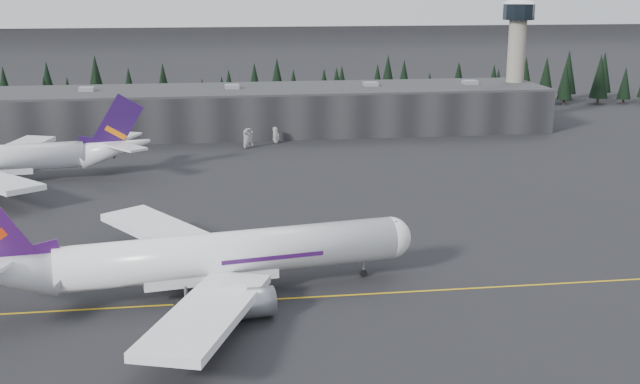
{
  "coord_description": "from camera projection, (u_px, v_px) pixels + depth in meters",
  "views": [
    {
      "loc": [
        -17.83,
        -103.16,
        41.49
      ],
      "look_at": [
        0.0,
        20.0,
        9.0
      ],
      "focal_mm": 45.0,
      "sensor_mm": 36.0,
      "label": 1
    }
  ],
  "objects": [
    {
      "name": "mountain_ridge",
      "position": [
        215.0,
        15.0,
        1069.33
      ],
      "size": [
        4400.0,
        900.0,
        420.0
      ],
      "primitive_type": null,
      "color": "white",
      "rests_on": "ground"
    },
    {
      "name": "gse_vehicle_b",
      "position": [
        276.0,
        140.0,
        214.39
      ],
      "size": [
        4.7,
        3.17,
        1.48
      ],
      "primitive_type": "imported",
      "rotation": [
        0.0,
        0.0,
        -1.21
      ],
      "color": "silver",
      "rests_on": "ground"
    },
    {
      "name": "ground",
      "position": [
        341.0,
        290.0,
        111.73
      ],
      "size": [
        1400.0,
        1400.0,
        0.0
      ],
      "primitive_type": "plane",
      "color": "black",
      "rests_on": "ground"
    },
    {
      "name": "jet_parked",
      "position": [
        2.0,
        159.0,
        170.73
      ],
      "size": [
        62.17,
        57.06,
        18.33
      ],
      "rotation": [
        0.0,
        0.0,
        3.28
      ],
      "color": "white",
      "rests_on": "ground"
    },
    {
      "name": "treeline",
      "position": [
        259.0,
        89.0,
        264.97
      ],
      "size": [
        360.0,
        20.0,
        15.0
      ],
      "primitive_type": "cube",
      "color": "black",
      "rests_on": "ground"
    },
    {
      "name": "gse_vehicle_a",
      "position": [
        248.0,
        145.0,
        207.8
      ],
      "size": [
        4.76,
        5.74,
        1.46
      ],
      "primitive_type": "imported",
      "rotation": [
        0.0,
        0.0,
        0.54
      ],
      "color": "silver",
      "rests_on": "ground"
    },
    {
      "name": "taxiline",
      "position": [
        343.0,
        295.0,
        109.81
      ],
      "size": [
        400.0,
        0.4,
        0.02
      ],
      "primitive_type": "cube",
      "color": "gold",
      "rests_on": "ground"
    },
    {
      "name": "jet_main",
      "position": [
        190.0,
        258.0,
        108.3
      ],
      "size": [
        65.15,
        59.7,
        19.26
      ],
      "rotation": [
        0.0,
        0.0,
        0.16
      ],
      "color": "white",
      "rests_on": "ground"
    },
    {
      "name": "terminal",
      "position": [
        268.0,
        110.0,
        229.84
      ],
      "size": [
        160.0,
        30.0,
        12.6
      ],
      "color": "black",
      "rests_on": "ground"
    },
    {
      "name": "control_tower",
      "position": [
        517.0,
        46.0,
        238.79
      ],
      "size": [
        10.0,
        10.0,
        37.7
      ],
      "color": "gray",
      "rests_on": "ground"
    }
  ]
}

